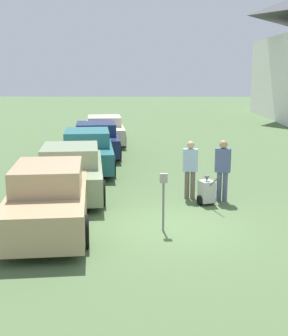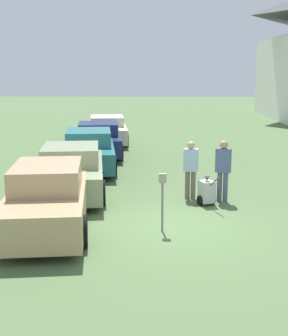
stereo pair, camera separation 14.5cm
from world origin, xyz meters
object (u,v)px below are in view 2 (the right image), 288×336
parked_car_cream (107,130)px  person_worker (191,166)px  parked_car_navy (98,140)px  parking_meter (163,191)px  parked_car_sage (72,171)px  equipment_cart (207,191)px  parked_car_teal (89,150)px  parked_car_tan (49,197)px  person_supervisor (223,167)px

parked_car_cream → person_worker: 11.78m
parked_car_navy → parked_car_cream: size_ratio=0.91×
person_worker → parked_car_cream: bearing=-63.7°
parked_car_navy → parking_meter: 10.64m
parked_car_sage → parked_car_cream: parked_car_sage is taller
equipment_cart → parked_car_teal: bearing=108.7°
parked_car_sage → parked_car_teal: 3.81m
parked_car_sage → parked_car_teal: bearing=83.0°
parked_car_tan → parked_car_navy: 9.91m
parked_car_sage → person_worker: bearing=-16.5°
person_supervisor → equipment_cart: person_supervisor is taller
parked_car_tan → person_worker: bearing=28.0°
parked_car_teal → equipment_cart: (4.02, -5.05, -0.31)m
parked_car_cream → parked_car_teal: bearing=-96.9°
parked_car_tan → parked_car_navy: size_ratio=1.06×
parked_car_sage → person_supervisor: size_ratio=2.86×
parked_car_tan → parked_car_cream: size_ratio=0.97×
parked_car_sage → parking_meter: parked_car_sage is taller
parked_car_tan → parked_car_sage: size_ratio=1.04×
parking_meter → person_worker: 3.02m
parked_car_cream → parking_meter: (2.74, -14.10, 0.31)m
parking_meter → person_supervisor: bearing=55.8°
parked_car_tan → person_worker: 4.40m
parked_car_tan → person_supervisor: person_supervisor is taller
person_worker → person_supervisor: 0.95m
parked_car_tan → person_worker: size_ratio=3.09×
parked_car_teal → person_supervisor: (4.50, -4.71, 0.32)m
person_supervisor → parking_meter: bearing=75.4°
parked_car_teal → equipment_cart: 6.46m
parked_car_sage → parked_car_navy: size_ratio=1.02×
parked_car_teal → parked_car_navy: bearing=83.1°
person_worker → parked_car_sage: bearing=-1.0°
parked_car_tan → parked_car_navy: bearing=83.1°
parked_car_navy → person_supervisor: person_supervisor is taller
equipment_cart → parked_car_tan: bearing=-174.7°
parked_car_teal → parking_meter: bearing=-76.4°
parked_car_tan → parking_meter: size_ratio=3.82×
parked_car_navy → parked_car_cream: (0.00, 3.82, -0.03)m
parked_car_teal → parking_meter: (2.74, -7.31, 0.26)m
parked_car_sage → parked_car_navy: 6.79m
parked_car_sage → parked_car_teal: parked_car_teal is taller
parked_car_tan → parking_meter: bearing=-14.7°
parked_car_sage → person_supervisor: 4.60m
parked_car_cream → parked_car_navy: bearing=-97.0°
person_worker → person_supervisor: size_ratio=0.96×
parking_meter → person_worker: (0.86, 2.89, 0.01)m
parked_car_sage → parked_car_cream: (-0.00, 10.60, -0.04)m
parked_car_cream → equipment_cart: size_ratio=5.49×
parked_car_teal → equipment_cart: bearing=-58.4°
person_supervisor → parked_car_cream: bearing=-49.0°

